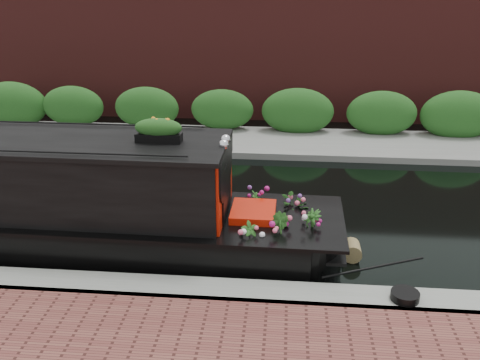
{
  "coord_description": "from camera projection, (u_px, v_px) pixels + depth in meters",
  "views": [
    {
      "loc": [
        1.86,
        -10.01,
        4.81
      ],
      "look_at": [
        1.0,
        -0.6,
        0.9
      ],
      "focal_mm": 40.0,
      "sensor_mm": 36.0,
      "label": 1
    }
  ],
  "objects": [
    {
      "name": "narrowboat",
      "position": [
        10.0,
        204.0,
        9.5
      ],
      "size": [
        11.24,
        2.13,
        2.64
      ],
      "rotation": [
        0.0,
        0.0,
        -0.02
      ],
      "color": "black",
      "rests_on": "ground"
    },
    {
      "name": "near_bank_coping",
      "position": [
        159.0,
        299.0,
        8.17
      ],
      "size": [
        40.0,
        0.6,
        0.5
      ],
      "primitive_type": "cube",
      "color": "gray",
      "rests_on": "ground"
    },
    {
      "name": "far_bank_path",
      "position": [
        220.0,
        144.0,
        15.07
      ],
      "size": [
        40.0,
        2.4,
        0.34
      ],
      "primitive_type": "cube",
      "color": "slate",
      "rests_on": "ground"
    },
    {
      "name": "coiled_mooring_rope",
      "position": [
        405.0,
        296.0,
        7.72
      ],
      "size": [
        0.41,
        0.41,
        0.12
      ],
      "primitive_type": "cylinder",
      "color": "black",
      "rests_on": "near_bank_coping"
    },
    {
      "name": "far_hedge",
      "position": [
        224.0,
        134.0,
        15.9
      ],
      "size": [
        40.0,
        1.1,
        2.8
      ],
      "primitive_type": "cube",
      "color": "#21541C",
      "rests_on": "ground"
    },
    {
      "name": "rope_fender",
      "position": [
        352.0,
        250.0,
        9.23
      ],
      "size": [
        0.32,
        0.37,
        0.32
      ],
      "primitive_type": "cylinder",
      "rotation": [
        1.57,
        0.0,
        0.0
      ],
      "color": "olive",
      "rests_on": "ground"
    },
    {
      "name": "far_brick_wall",
      "position": [
        231.0,
        115.0,
        17.84
      ],
      "size": [
        40.0,
        1.0,
        8.0
      ],
      "primitive_type": "cube",
      "color": "#541E1C",
      "rests_on": "ground"
    },
    {
      "name": "ground",
      "position": [
        195.0,
        207.0,
        11.21
      ],
      "size": [
        80.0,
        80.0,
        0.0
      ],
      "primitive_type": "plane",
      "color": "black",
      "rests_on": "ground"
    }
  ]
}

